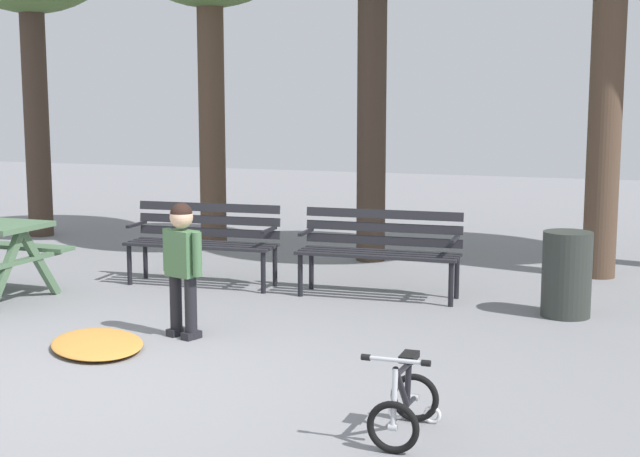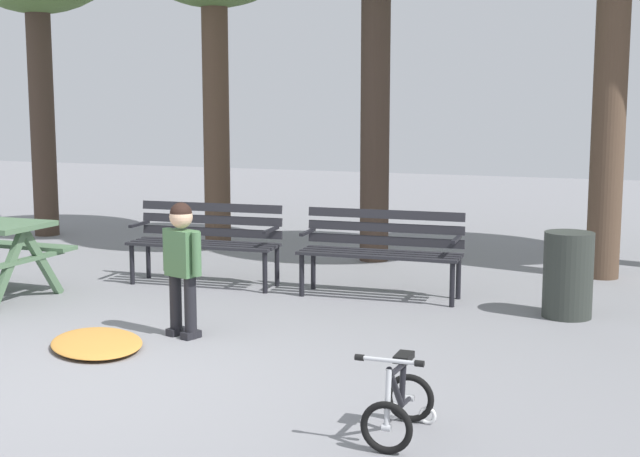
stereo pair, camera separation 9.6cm
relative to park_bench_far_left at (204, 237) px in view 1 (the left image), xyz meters
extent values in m
plane|color=gray|center=(0.86, -3.24, -0.51)|extent=(36.00, 36.00, 0.00)
cube|color=#4C6B4C|center=(-1.17, -1.70, -0.15)|extent=(0.06, 0.57, 0.76)
cube|color=#4C6B4C|center=(-1.17, -1.20, -0.15)|extent=(0.06, 0.57, 0.76)
cube|color=#4C6B4C|center=(-1.17, -1.45, -0.09)|extent=(0.08, 1.10, 0.04)
cube|color=#232328|center=(-0.01, 0.09, -0.07)|extent=(1.60, 0.20, 0.03)
cube|color=#232328|center=(0.00, -0.03, -0.07)|extent=(1.60, 0.20, 0.03)
cube|color=#232328|center=(0.01, -0.15, -0.07)|extent=(1.60, 0.20, 0.03)
cube|color=#232328|center=(0.02, -0.27, -0.07)|extent=(1.60, 0.20, 0.03)
cube|color=#232328|center=(-0.01, 0.13, 0.03)|extent=(1.60, 0.17, 0.09)
cube|color=#232328|center=(-0.01, 0.13, 0.16)|extent=(1.60, 0.17, 0.09)
cube|color=#232328|center=(-0.01, 0.13, 0.30)|extent=(1.60, 0.17, 0.09)
cylinder|color=black|center=(0.77, -0.19, -0.29)|extent=(0.05, 0.05, 0.44)
cylinder|color=black|center=(0.74, 0.17, -0.29)|extent=(0.05, 0.05, 0.44)
cube|color=black|center=(0.75, -0.01, 0.11)|extent=(0.07, 0.40, 0.03)
cylinder|color=black|center=(-0.73, -0.31, -0.29)|extent=(0.05, 0.05, 0.44)
cylinder|color=black|center=(-0.76, 0.05, -0.29)|extent=(0.05, 0.05, 0.44)
cube|color=black|center=(-0.74, -0.13, 0.11)|extent=(0.07, 0.40, 0.03)
cube|color=#232328|center=(1.90, 0.20, -0.07)|extent=(1.60, 0.17, 0.03)
cube|color=#232328|center=(1.90, 0.08, -0.07)|extent=(1.60, 0.17, 0.03)
cube|color=#232328|center=(1.91, -0.04, -0.07)|extent=(1.60, 0.17, 0.03)
cube|color=#232328|center=(1.92, -0.16, -0.07)|extent=(1.60, 0.17, 0.03)
cube|color=#232328|center=(1.89, 0.24, 0.03)|extent=(1.60, 0.14, 0.09)
cube|color=#232328|center=(1.89, 0.24, 0.16)|extent=(1.60, 0.14, 0.09)
cube|color=#232328|center=(1.89, 0.24, 0.30)|extent=(1.60, 0.14, 0.09)
cylinder|color=black|center=(2.67, -0.10, -0.29)|extent=(0.05, 0.05, 0.44)
cylinder|color=black|center=(2.64, 0.26, -0.29)|extent=(0.05, 0.05, 0.44)
cube|color=black|center=(2.65, 0.08, 0.11)|extent=(0.06, 0.40, 0.03)
cylinder|color=black|center=(1.17, -0.19, -0.29)|extent=(0.05, 0.05, 0.44)
cylinder|color=black|center=(1.15, 0.17, -0.29)|extent=(0.05, 0.05, 0.44)
cube|color=black|center=(1.16, -0.01, 0.11)|extent=(0.06, 0.40, 0.03)
cylinder|color=black|center=(0.94, -1.98, -0.25)|extent=(0.10, 0.10, 0.51)
cube|color=black|center=(0.94, -1.98, -0.48)|extent=(0.13, 0.18, 0.06)
cylinder|color=black|center=(0.77, -1.93, -0.25)|extent=(0.10, 0.10, 0.51)
cube|color=black|center=(0.77, -1.93, -0.48)|extent=(0.13, 0.18, 0.06)
cube|color=#477047|center=(0.85, -1.95, 0.19)|extent=(0.30, 0.23, 0.38)
sphere|color=#E0B28E|center=(0.85, -1.95, 0.49)|extent=(0.19, 0.19, 0.19)
sphere|color=black|center=(0.85, -1.95, 0.52)|extent=(0.18, 0.18, 0.18)
cylinder|color=#477047|center=(1.02, -2.01, 0.20)|extent=(0.08, 0.08, 0.36)
cylinder|color=#477047|center=(0.69, -1.90, 0.20)|extent=(0.08, 0.08, 0.36)
torus|color=black|center=(3.14, -3.68, -0.36)|extent=(0.30, 0.05, 0.30)
cylinder|color=silver|center=(3.14, -3.68, -0.36)|extent=(0.05, 0.04, 0.04)
torus|color=black|center=(3.13, -3.16, -0.36)|extent=(0.30, 0.05, 0.30)
cylinder|color=silver|center=(3.13, -3.16, -0.36)|extent=(0.05, 0.04, 0.04)
torus|color=white|center=(3.24, -3.16, -0.46)|extent=(0.11, 0.03, 0.11)
torus|color=white|center=(3.02, -3.17, -0.46)|extent=(0.11, 0.03, 0.11)
cylinder|color=black|center=(3.13, -3.50, -0.19)|extent=(0.04, 0.31, 0.32)
cylinder|color=black|center=(3.13, -3.34, -0.21)|extent=(0.04, 0.08, 0.27)
cylinder|color=black|center=(3.13, -3.26, -0.35)|extent=(0.03, 0.20, 0.05)
cylinder|color=silver|center=(3.14, -3.66, -0.20)|extent=(0.03, 0.07, 0.32)
cylinder|color=black|center=(3.13, -3.48, -0.09)|extent=(0.04, 0.32, 0.05)
cube|color=black|center=(3.13, -3.32, -0.06)|extent=(0.09, 0.17, 0.04)
cylinder|color=silver|center=(3.14, -3.64, 0.01)|extent=(0.34, 0.03, 0.02)
cylinder|color=black|center=(3.31, -3.64, 0.01)|extent=(0.05, 0.04, 0.04)
cylinder|color=black|center=(2.97, -3.65, 0.01)|extent=(0.05, 0.04, 0.04)
ellipsoid|color=#C68438|center=(0.37, -2.48, -0.48)|extent=(1.20, 1.20, 0.07)
cylinder|color=#2D332D|center=(3.72, -0.09, -0.12)|extent=(0.44, 0.44, 0.77)
cylinder|color=#423328|center=(-3.84, 2.21, 1.16)|extent=(0.35, 0.35, 3.33)
cylinder|color=brown|center=(-1.09, 2.28, 1.15)|extent=(0.35, 0.35, 3.32)
cylinder|color=#423328|center=(1.21, 2.00, 1.23)|extent=(0.35, 0.35, 3.48)
cylinder|color=brown|center=(3.88, 1.91, 1.44)|extent=(0.36, 0.36, 3.90)
camera|label=1|loc=(4.42, -8.18, 1.42)|focal=49.71mm
camera|label=2|loc=(4.51, -8.14, 1.42)|focal=49.71mm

